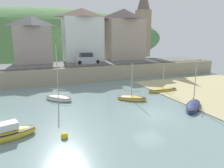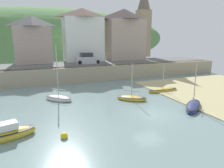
{
  "view_description": "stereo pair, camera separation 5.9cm",
  "coord_description": "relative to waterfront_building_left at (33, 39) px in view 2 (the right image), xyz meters",
  "views": [
    {
      "loc": [
        -10.16,
        -16.17,
        7.17
      ],
      "look_at": [
        -1.56,
        5.64,
        1.86
      ],
      "focal_mm": 33.91,
      "sensor_mm": 36.0,
      "label": 1
    },
    {
      "loc": [
        -10.1,
        -16.19,
        7.17
      ],
      "look_at": [
        -1.56,
        5.64,
        1.86
      ],
      "focal_mm": 33.91,
      "sensor_mm": 36.0,
      "label": 2
    }
  ],
  "objects": [
    {
      "name": "waterfront_building_centre",
      "position": [
        9.26,
        0.0,
        0.84
      ],
      "size": [
        7.68,
        4.82,
        10.02
      ],
      "color": "white",
      "rests_on": "ground"
    },
    {
      "name": "quay_seawall",
      "position": [
        9.23,
        -7.7,
        -5.3
      ],
      "size": [
        48.0,
        9.4,
        2.4
      ],
      "color": "tan",
      "rests_on": "ground"
    },
    {
      "name": "motorboat_with_cabin",
      "position": [
        9.73,
        -20.48,
        -6.43
      ],
      "size": [
        3.52,
        3.17,
        4.4
      ],
      "rotation": [
        0.0,
        0.0,
        -0.67
      ],
      "color": "gold",
      "rests_on": "ground"
    },
    {
      "name": "sailboat_nearest_shore",
      "position": [
        14.23,
        -25.4,
        -6.42
      ],
      "size": [
        4.17,
        3.85,
        4.74
      ],
      "rotation": [
        0.0,
        0.0,
        0.71
      ],
      "color": "navy",
      "rests_on": "ground"
    },
    {
      "name": "hillside_backdrop",
      "position": [
        4.68,
        30.0,
        -0.23
      ],
      "size": [
        80.0,
        44.0,
        18.37
      ],
      "color": "#517E45",
      "rests_on": "ground"
    },
    {
      "name": "mooring_buoy",
      "position": [
        1.02,
        -27.09,
        -6.5
      ],
      "size": [
        0.52,
        0.52,
        0.52
      ],
      "color": "yellow",
      "rests_on": "ground"
    },
    {
      "name": "dinghy_open_wooden",
      "position": [
        1.9,
        -17.56,
        -6.38
      ],
      "size": [
        3.35,
        3.29,
        6.4
      ],
      "rotation": [
        0.0,
        0.0,
        -0.77
      ],
      "color": "white",
      "rests_on": "ground"
    },
    {
      "name": "church_with_spire",
      "position": [
        24.83,
        4.0,
        4.24
      ],
      "size": [
        3.0,
        3.0,
        16.45
      ],
      "color": "gray",
      "rests_on": "ground"
    },
    {
      "name": "waterfront_building_left",
      "position": [
        0.0,
        0.0,
        0.0
      ],
      "size": [
        6.57,
        5.37,
        8.35
      ],
      "color": "#A9958B",
      "rests_on": "ground"
    },
    {
      "name": "sailboat_far_left",
      "position": [
        15.25,
        -18.63,
        -6.44
      ],
      "size": [
        4.36,
        1.24,
        3.72
      ],
      "rotation": [
        0.0,
        0.0,
        -0.03
      ],
      "color": "gold",
      "rests_on": "ground"
    },
    {
      "name": "fishing_boat_green",
      "position": [
        -2.73,
        -25.73,
        -6.29
      ],
      "size": [
        4.15,
        2.35,
        1.44
      ],
      "rotation": [
        0.0,
        0.0,
        0.28
      ],
      "color": "gold",
      "rests_on": "ground"
    },
    {
      "name": "parked_car_near_slipway",
      "position": [
        8.86,
        -4.5,
        -3.45
      ],
      "size": [
        4.13,
        1.82,
        1.95
      ],
      "rotation": [
        0.0,
        0.0,
        -0.02
      ],
      "color": "#B0B6C1",
      "rests_on": "ground"
    },
    {
      "name": "waterfront_building_right",
      "position": [
        18.03,
        0.0,
        0.96
      ],
      "size": [
        7.93,
        5.97,
        10.27
      ],
      "color": "#AD9B8C",
      "rests_on": "ground"
    }
  ]
}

